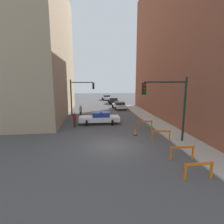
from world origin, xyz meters
TOP-DOWN VIEW (x-y plane):
  - ground_plane at (0.00, 0.00)m, footprint 120.00×120.00m
  - sidewalk_right at (6.20, 0.00)m, footprint 2.40×44.00m
  - building_corner_left at (-12.00, 14.00)m, footprint 14.00×20.00m
  - building_right at (13.40, 8.00)m, footprint 12.00×28.00m
  - traffic_light_near at (4.73, 0.24)m, footprint 3.64×0.35m
  - traffic_light_far at (-3.30, 12.65)m, footprint 3.44×0.35m
  - police_car at (-0.59, 7.36)m, footprint 4.72×2.40m
  - parked_car_near at (3.46, 17.96)m, footprint 2.46×4.41m
  - parked_car_mid at (3.38, 25.85)m, footprint 2.31×4.32m
  - parked_car_far at (2.52, 33.57)m, footprint 2.45×4.40m
  - pedestrian_crossing at (-3.40, 6.06)m, footprint 0.49×0.49m
  - pedestrian_corner at (-3.04, 11.49)m, footprint 0.36×0.36m
  - barrier_front at (3.88, -5.12)m, footprint 1.60×0.17m
  - barrier_mid at (4.18, -2.87)m, footprint 1.60×0.23m
  - barrier_back at (4.27, 0.77)m, footprint 1.58×0.42m
  - barrier_corner at (4.02, 4.42)m, footprint 1.60×0.16m
  - traffic_cone at (2.50, 2.55)m, footprint 0.36×0.36m

SIDE VIEW (x-z plane):
  - ground_plane at x=0.00m, z-range 0.00..0.00m
  - sidewalk_right at x=6.20m, z-range 0.00..0.12m
  - traffic_cone at x=2.50m, z-range -0.01..0.65m
  - barrier_front at x=3.88m, z-range 0.17..1.07m
  - barrier_mid at x=4.18m, z-range 0.17..1.07m
  - barrier_back at x=4.27m, z-range 0.17..1.07m
  - barrier_corner at x=4.02m, z-range 0.17..1.07m
  - parked_car_near at x=3.46m, z-range 0.02..1.33m
  - parked_car_mid at x=3.38m, z-range 0.02..1.33m
  - parked_car_far at x=2.52m, z-range 0.02..1.33m
  - police_car at x=-0.59m, z-range -0.04..1.48m
  - pedestrian_crossing at x=-3.40m, z-range 0.03..1.69m
  - pedestrian_corner at x=-3.04m, z-range 0.03..1.69m
  - traffic_light_far at x=-3.30m, z-range 0.80..6.00m
  - traffic_light_near at x=4.73m, z-range 0.93..6.13m
  - building_corner_left at x=-12.00m, z-range 0.00..18.63m
  - building_right at x=13.40m, z-range 0.00..19.46m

